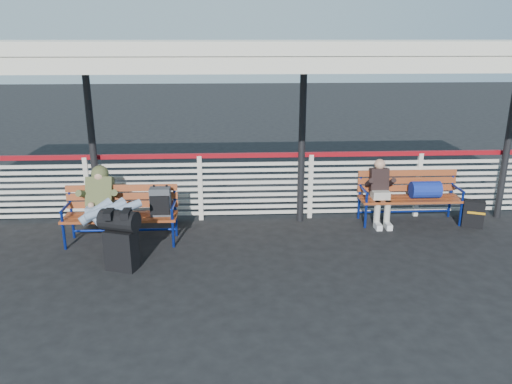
{
  "coord_description": "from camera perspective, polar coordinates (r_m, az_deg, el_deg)",
  "views": [
    {
      "loc": [
        0.55,
        -6.74,
        3.21
      ],
      "look_at": [
        0.96,
        1.0,
        0.79
      ],
      "focal_mm": 35.0,
      "sensor_mm": 36.0,
      "label": 1
    }
  ],
  "objects": [
    {
      "name": "canopy",
      "position": [
        7.63,
        -7.44,
        15.9
      ],
      "size": [
        12.6,
        3.6,
        3.16
      ],
      "color": "silver",
      "rests_on": "ground"
    },
    {
      "name": "companion_person",
      "position": [
        9.11,
        14.01,
        0.1
      ],
      "size": [
        0.32,
        0.66,
        1.15
      ],
      "color": "#B2AFA2",
      "rests_on": "ground"
    },
    {
      "name": "luggage_stack",
      "position": [
        7.36,
        -15.22,
        -5.05
      ],
      "size": [
        0.61,
        0.46,
        0.9
      ],
      "rotation": [
        0.0,
        0.0,
        -0.33
      ],
      "color": "black",
      "rests_on": "ground"
    },
    {
      "name": "bench_right",
      "position": [
        9.35,
        17.78,
        0.11
      ],
      "size": [
        1.8,
        0.56,
        0.92
      ],
      "color": "#AA4820",
      "rests_on": "ground"
    },
    {
      "name": "bench_left",
      "position": [
        8.27,
        -13.86,
        -1.65
      ],
      "size": [
        1.8,
        0.56,
        0.92
      ],
      "color": "#AA4820",
      "rests_on": "ground"
    },
    {
      "name": "fence",
      "position": [
        9.03,
        -6.39,
        0.8
      ],
      "size": [
        12.08,
        0.08,
        1.24
      ],
      "color": "silver",
      "rests_on": "ground"
    },
    {
      "name": "traveler_man",
      "position": [
        7.98,
        -16.8,
        -1.56
      ],
      "size": [
        0.94,
        1.63,
        0.77
      ],
      "color": "#7F96AB",
      "rests_on": "ground"
    },
    {
      "name": "ground",
      "position": [
        7.49,
        -7.02,
        -8.21
      ],
      "size": [
        60.0,
        60.0,
        0.0
      ],
      "primitive_type": "plane",
      "color": "black",
      "rests_on": "ground"
    },
    {
      "name": "suitcase_side",
      "position": [
        9.55,
        23.57,
        -2.29
      ],
      "size": [
        0.4,
        0.33,
        0.48
      ],
      "rotation": [
        0.0,
        0.0,
        -0.39
      ],
      "color": "black",
      "rests_on": "ground"
    }
  ]
}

